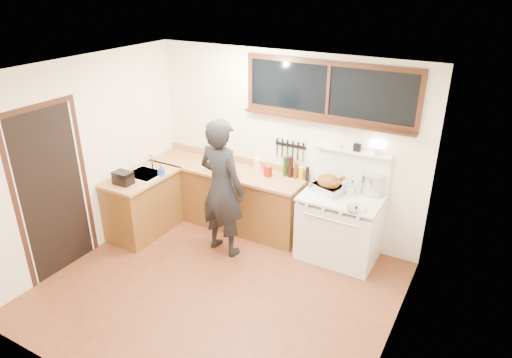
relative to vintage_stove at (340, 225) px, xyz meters
The scene contains 20 objects.
ground_plane 1.79m from the vintage_stove, 125.36° to the right, with size 4.00×3.50×0.02m, color brown.
room_shell 2.10m from the vintage_stove, 125.36° to the right, with size 4.10×3.60×2.65m.
counter_back 1.80m from the vintage_stove, behind, with size 2.44×0.64×1.00m.
counter_left 2.81m from the vintage_stove, 163.78° to the right, with size 0.64×1.09×0.90m.
sink_unit 2.80m from the vintage_stove, 165.18° to the right, with size 0.50×0.45×0.37m.
vintage_stove is the anchor object (origin of this frame).
back_window 1.67m from the vintage_stove, 142.46° to the left, with size 2.32×0.13×0.77m.
left_doorway 3.63m from the vintage_stove, 146.76° to the right, with size 0.02×1.04×2.17m.
knife_strip 1.27m from the vintage_stove, 160.47° to the left, with size 0.46×0.03×0.28m.
man 1.63m from the vintage_stove, 156.13° to the right, with size 0.74×0.54×1.88m.
soap_bottle 2.56m from the vintage_stove, 165.36° to the right, with size 0.09×0.09×0.17m.
toaster 2.96m from the vintage_stove, 157.93° to the right, with size 0.26×0.18×0.17m.
cutting_board 1.84m from the vintage_stove, behind, with size 0.50×0.42×0.14m.
roast_turkey 0.57m from the vintage_stove, 169.37° to the left, with size 0.48×0.41×0.24m.
stockpot 0.69m from the vintage_stove, 39.95° to the left, with size 0.30×0.30×0.28m.
saucepan 0.51m from the vintage_stove, 68.20° to the left, with size 0.17×0.28×0.12m.
pot_lid 0.58m from the vintage_stove, 44.19° to the right, with size 0.27×0.27×0.04m.
coffee_tin 1.24m from the vintage_stove, behind, with size 0.11×0.10×0.14m.
pitcher 1.46m from the vintage_stove, behind, with size 0.11×0.11×0.19m.
bottle_cluster 1.00m from the vintage_stove, 164.59° to the left, with size 0.39×0.07×0.30m.
Camera 1 is at (2.59, -3.67, 3.50)m, focal length 32.00 mm.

